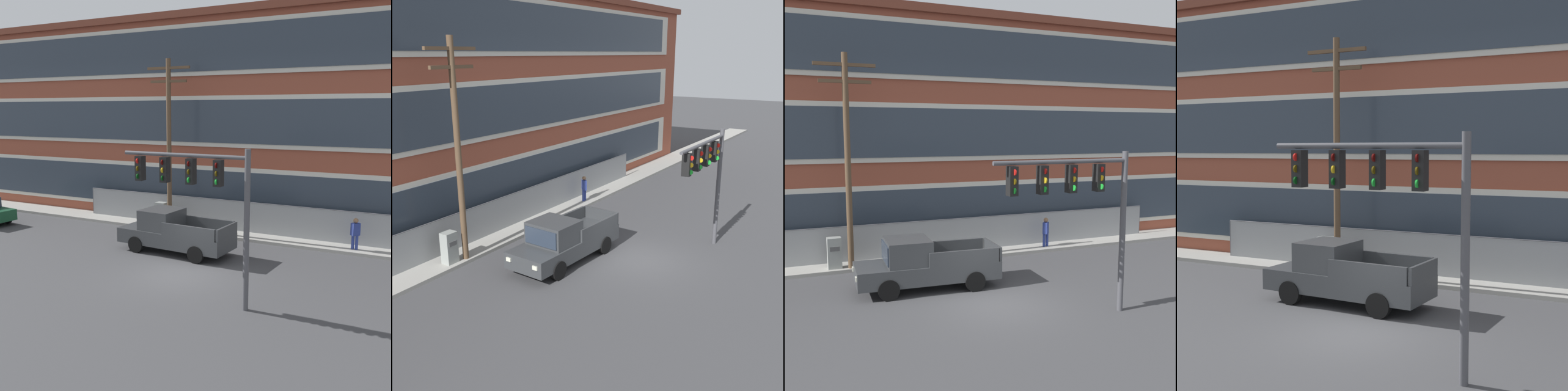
# 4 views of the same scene
# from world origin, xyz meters

# --- Properties ---
(ground_plane) EXTENTS (160.00, 160.00, 0.00)m
(ground_plane) POSITION_xyz_m (0.00, 0.00, 0.00)
(ground_plane) COLOR #424244
(sidewalk_building_side) EXTENTS (80.00, 2.08, 0.16)m
(sidewalk_building_side) POSITION_xyz_m (0.00, 7.23, 0.08)
(sidewalk_building_side) COLOR #9E9B93
(sidewalk_building_side) RESTS_ON ground
(brick_mill_building) EXTENTS (52.01, 10.06, 12.26)m
(brick_mill_building) POSITION_xyz_m (-3.33, 13.01, 6.14)
(brick_mill_building) COLOR brown
(brick_mill_building) RESTS_ON ground
(chain_link_fence) EXTENTS (23.32, 0.06, 1.84)m
(chain_link_fence) POSITION_xyz_m (1.06, 7.61, 0.94)
(chain_link_fence) COLOR gray
(chain_link_fence) RESTS_ON ground
(traffic_signal_mast) EXTENTS (4.92, 0.43, 5.52)m
(traffic_signal_mast) POSITION_xyz_m (2.05, -2.03, 4.10)
(traffic_signal_mast) COLOR #4C4C51
(traffic_signal_mast) RESTS_ON ground
(pickup_truck_dark_grey) EXTENTS (5.70, 2.33, 2.05)m
(pickup_truck_dark_grey) POSITION_xyz_m (-1.88, 2.83, 0.96)
(pickup_truck_dark_grey) COLOR #383A3D
(pickup_truck_dark_grey) RESTS_ON ground
(utility_pole_near_corner) EXTENTS (2.58, 0.26, 9.48)m
(utility_pole_near_corner) POSITION_xyz_m (-4.20, 6.44, 5.24)
(utility_pole_near_corner) COLOR brown
(utility_pole_near_corner) RESTS_ON ground
(electrical_cabinet) EXTENTS (0.60, 0.48, 1.54)m
(electrical_cabinet) POSITION_xyz_m (-4.89, 6.66, 0.77)
(electrical_cabinet) COLOR #939993
(electrical_cabinet) RESTS_ON ground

